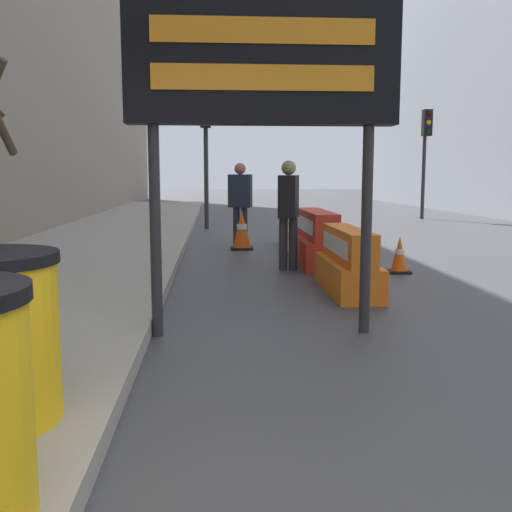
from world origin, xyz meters
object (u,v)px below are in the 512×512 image
at_px(pedestrian_passerby, 288,206).
at_px(pedestrian_worker, 240,198).
at_px(message_board, 263,33).
at_px(jersey_barrier_red_striped, 316,241).
at_px(traffic_cone_near, 242,230).
at_px(traffic_cone_mid, 399,255).
at_px(jersey_barrier_orange_near, 348,264).
at_px(traffic_light_near_curb, 206,132).
at_px(traffic_light_far_side, 426,140).
at_px(jersey_barrier_white, 296,231).

bearing_deg(pedestrian_passerby, pedestrian_worker, 27.76).
bearing_deg(pedestrian_worker, message_board, -76.30).
distance_m(jersey_barrier_red_striped, traffic_cone_near, 2.39).
distance_m(message_board, traffic_cone_mid, 4.70).
height_order(jersey_barrier_orange_near, traffic_cone_near, jersey_barrier_orange_near).
xyz_separation_m(jersey_barrier_red_striped, traffic_light_near_curb, (-1.87, 6.66, 2.19)).
distance_m(jersey_barrier_red_striped, traffic_cone_mid, 1.44).
distance_m(jersey_barrier_orange_near, traffic_light_near_curb, 9.44).
bearing_deg(traffic_light_near_curb, pedestrian_worker, -80.56).
relative_size(message_board, traffic_light_far_side, 0.99).
xyz_separation_m(traffic_cone_near, traffic_light_near_curb, (-0.75, 4.54, 2.19)).
relative_size(pedestrian_worker, pedestrian_passerby, 1.01).
bearing_deg(pedestrian_worker, traffic_light_far_side, 64.12).
bearing_deg(traffic_light_near_curb, traffic_light_far_side, 24.06).
bearing_deg(jersey_barrier_red_striped, jersey_barrier_white, 90.00).
height_order(message_board, pedestrian_passerby, message_board).
height_order(jersey_barrier_orange_near, pedestrian_worker, pedestrian_worker).
distance_m(pedestrian_worker, pedestrian_passerby, 2.88).
distance_m(jersey_barrier_orange_near, pedestrian_passerby, 1.98).
relative_size(message_board, traffic_cone_near, 4.54).
bearing_deg(jersey_barrier_white, traffic_cone_mid, -71.88).
distance_m(jersey_barrier_orange_near, traffic_cone_near, 4.58).
relative_size(message_board, traffic_cone_mid, 6.42).
relative_size(jersey_barrier_red_striped, traffic_light_far_side, 0.56).
xyz_separation_m(jersey_barrier_red_striped, pedestrian_worker, (-1.14, 2.29, 0.61)).
bearing_deg(traffic_light_near_curb, traffic_cone_near, -80.67).
height_order(jersey_barrier_orange_near, traffic_cone_mid, jersey_barrier_orange_near).
relative_size(message_board, jersey_barrier_orange_near, 2.01).
distance_m(message_board, traffic_cone_near, 6.76).
distance_m(traffic_cone_near, pedestrian_worker, 0.64).
height_order(traffic_cone_mid, pedestrian_passerby, pedestrian_passerby).
xyz_separation_m(message_board, jersey_barrier_orange_near, (1.22, 1.92, -2.32)).
bearing_deg(jersey_barrier_orange_near, message_board, -122.51).
bearing_deg(traffic_light_far_side, jersey_barrier_white, -125.32).
xyz_separation_m(traffic_light_near_curb, pedestrian_passerby, (1.34, -7.19, -1.59)).
relative_size(message_board, jersey_barrier_red_striped, 1.77).
relative_size(traffic_light_far_side, pedestrian_passerby, 2.12).
height_order(jersey_barrier_red_striped, traffic_cone_mid, jersey_barrier_red_striped).
bearing_deg(jersey_barrier_red_striped, pedestrian_worker, 116.48).
relative_size(jersey_barrier_red_striped, jersey_barrier_white, 1.10).
relative_size(traffic_light_near_curb, pedestrian_worker, 2.09).
bearing_deg(traffic_cone_mid, message_board, -124.99).
bearing_deg(message_board, traffic_light_near_curb, 93.38).
bearing_deg(jersey_barrier_white, pedestrian_worker, -173.77).
xyz_separation_m(jersey_barrier_white, pedestrian_passerby, (-0.53, -2.94, 0.66)).
distance_m(jersey_barrier_red_striped, pedestrian_worker, 2.63).
height_order(jersey_barrier_white, traffic_light_near_curb, traffic_light_near_curb).
bearing_deg(pedestrian_passerby, jersey_barrier_white, 5.31).
relative_size(message_board, pedestrian_passerby, 2.11).
distance_m(jersey_barrier_red_striped, traffic_light_near_curb, 7.25).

